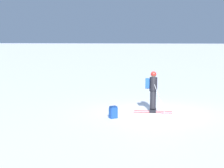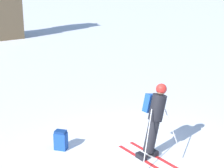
% 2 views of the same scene
% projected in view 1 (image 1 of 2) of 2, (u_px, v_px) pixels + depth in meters
% --- Properties ---
extents(ground_plane, '(300.00, 300.00, 0.00)m').
position_uv_depth(ground_plane, '(153.00, 113.00, 16.24)').
color(ground_plane, white).
extents(skier, '(1.29, 1.69, 1.79)m').
position_uv_depth(skier, '(153.00, 89.00, 16.53)').
color(skier, red).
rests_on(skier, ground).
extents(spare_backpack, '(0.35, 0.37, 0.50)m').
position_uv_depth(spare_backpack, '(113.00, 112.00, 15.16)').
color(spare_backpack, '#194293').
rests_on(spare_backpack, ground).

